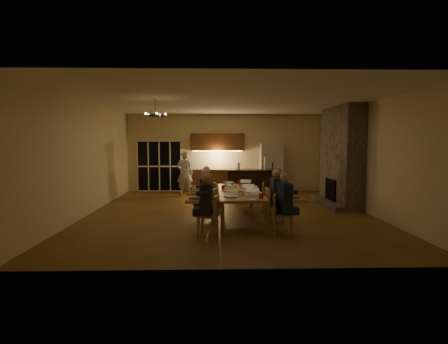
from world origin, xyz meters
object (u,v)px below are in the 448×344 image
standing_person (185,173)px  chair_right_near (283,215)px  chair_left_near (208,215)px  laptop_c (232,187)px  laptop_b (253,191)px  mug_back (226,185)px  mug_front (239,191)px  redcup_far (239,182)px  laptop_a (232,192)px  person_right_near (285,203)px  person_left_far (207,190)px  bar_bottle (239,166)px  chair_right_mid (275,205)px  bar_island (254,185)px  redcup_near (261,196)px  laptop_d (247,187)px  bar_blender (266,163)px  chair_right_far (270,198)px  refrigerator (271,168)px  plate_near (254,194)px  plate_left (230,195)px  laptop_e (230,182)px  dining_table (239,205)px  person_left_mid (206,196)px  mug_mid (240,187)px  chandelier (155,116)px  plate_far (253,187)px  chair_left_far (208,199)px  can_cola (232,183)px  person_left_near (207,204)px  redcup_mid (223,187)px  can_silver (242,193)px  laptop_f (245,182)px

standing_person → chair_right_near: bearing=114.3°
chair_left_near → laptop_c: (0.61, 1.63, 0.42)m
laptop_b → mug_back: bearing=115.1°
mug_front → redcup_far: 1.88m
chair_left_near → laptop_a: bearing=150.6°
person_right_near → person_left_far: 2.81m
person_right_near → mug_back: (-1.23, 2.43, 0.11)m
bar_bottle → chair_left_near: bearing=-102.0°
chair_right_mid → laptop_b: (-0.62, -0.38, 0.42)m
bar_island → redcup_near: 4.38m
person_right_near → laptop_d: size_ratio=4.31×
bar_blender → chair_right_near: bearing=-93.6°
chair_right_far → refrigerator: bearing=1.8°
plate_near → plate_left: same height
person_right_near → laptop_e: size_ratio=4.31×
bar_island → redcup_near: bearing=-90.4°
bar_island → redcup_near: size_ratio=16.00×
dining_table → laptop_d: (0.20, -0.08, 0.49)m
chair_right_far → laptop_e: (-1.13, 0.42, 0.42)m
person_left_mid → plate_near: 1.23m
chair_right_far → redcup_near: bearing=176.5°
chair_right_mid → mug_mid: chair_right_mid is taller
chandelier → plate_far: bearing=17.5°
chair_left_far → can_cola: 1.12m
mug_mid → chair_right_mid: bearing=-49.0°
chair_left_near → mug_back: bearing=-179.0°
chair_right_far → laptop_c: laptop_c is taller
person_left_near → laptop_e: size_ratio=4.31×
laptop_a → redcup_mid: (-0.17, 1.45, -0.05)m
bar_bottle → bar_blender: size_ratio=0.54×
refrigerator → dining_table: bearing=-108.6°
mug_back → chair_right_mid: bearing=-46.0°
plate_far → bar_bottle: bearing=96.7°
can_silver → bar_bottle: bearing=87.3°
bar_blender → redcup_near: bearing=-99.8°
mug_front → redcup_near: 0.96m
bar_island → chair_right_far: (0.20, -2.43, -0.10)m
person_right_near → person_left_far: size_ratio=1.00×
laptop_a → plate_left: bearing=-53.3°
can_silver → bar_bottle: bar_bottle is taller
mug_back → bar_bottle: bar_bottle is taller
laptop_c → bar_blender: bar_blender is taller
laptop_b → laptop_d: size_ratio=1.00×
person_left_near → person_left_mid: bearing=-171.3°
refrigerator → can_cola: size_ratio=16.67×
mug_mid → can_silver: 1.28m
dining_table → mug_front: size_ratio=31.84×
chair_right_mid → redcup_mid: 1.63m
plate_far → mug_back: bearing=179.6°
laptop_f → dining_table: bearing=-93.5°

